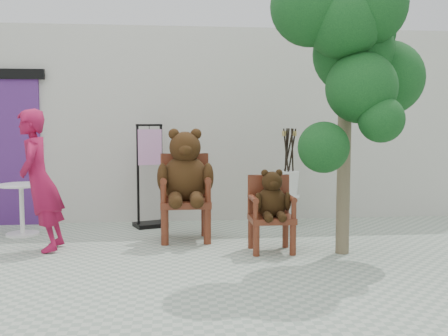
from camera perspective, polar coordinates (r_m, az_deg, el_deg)
The scene contains 9 objects.
ground_plane at distance 5.75m, azimuth -1.07°, elevation -10.52°, with size 60.00×60.00×0.00m, color #9AA493.
back_wall at distance 8.63m, azimuth -2.85°, elevation 4.71°, with size 9.00×1.00×3.00m, color beige.
chair_big at distance 6.81m, azimuth -4.24°, elevation -1.12°, with size 0.72×0.77×1.46m.
chair_small at distance 6.25m, azimuth 5.17°, elevation -3.88°, with size 0.51×0.53×0.99m.
person at distance 6.60m, azimuth -19.43°, elevation -1.33°, with size 0.62×0.40×1.69m, color maroon.
cafe_table at distance 7.66m, azimuth -21.16°, elevation -3.59°, with size 0.60×0.60×0.70m.
display_stand at distance 7.78m, azimuth -8.06°, elevation -2.11°, with size 0.55×0.49×1.51m.
stool_bucket at distance 7.86m, azimuth 7.08°, elevation -1.61°, with size 0.32×0.32×1.45m.
tree at distance 6.15m, azimuth 14.01°, elevation 12.64°, with size 1.91×1.39×3.24m.
Camera 1 is at (-0.47, -5.52, 1.53)m, focal length 42.00 mm.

